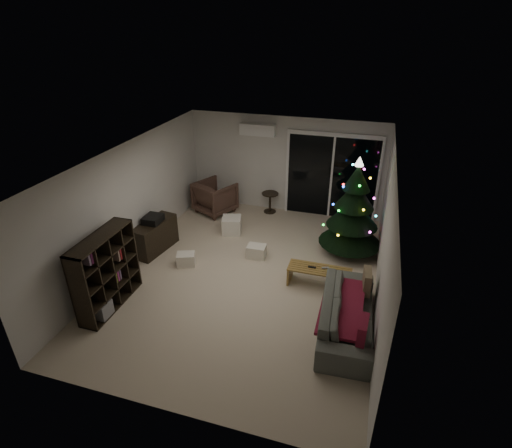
% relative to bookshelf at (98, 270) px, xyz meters
% --- Properties ---
extents(room, '(6.50, 7.51, 2.60)m').
position_rel_bookshelf_xyz_m(room, '(2.71, 3.03, 0.31)').
color(room, beige).
rests_on(room, ground).
extents(bookshelf, '(0.87, 1.44, 1.41)m').
position_rel_bookshelf_xyz_m(bookshelf, '(0.00, 0.00, 0.00)').
color(bookshelf, black).
rests_on(bookshelf, floor).
extents(media_cabinet, '(0.59, 1.16, 0.70)m').
position_rel_bookshelf_xyz_m(media_cabinet, '(0.00, 1.93, -0.36)').
color(media_cabinet, black).
rests_on(media_cabinet, floor).
extents(stereo, '(0.35, 0.42, 0.15)m').
position_rel_bookshelf_xyz_m(stereo, '(0.00, 1.93, 0.06)').
color(stereo, black).
rests_on(stereo, media_cabinet).
extents(armchair, '(1.21, 1.22, 0.84)m').
position_rel_bookshelf_xyz_m(armchair, '(0.54, 4.14, -0.29)').
color(armchair, brown).
rests_on(armchair, floor).
extents(ottoman, '(0.54, 0.54, 0.40)m').
position_rel_bookshelf_xyz_m(ottoman, '(1.34, 3.17, -0.51)').
color(ottoman, beige).
rests_on(ottoman, floor).
extents(cardboard_box_a, '(0.45, 0.39, 0.26)m').
position_rel_bookshelf_xyz_m(cardboard_box_a, '(0.90, 1.57, -0.57)').
color(cardboard_box_a, white).
rests_on(cardboard_box_a, floor).
extents(cardboard_box_b, '(0.40, 0.31, 0.28)m').
position_rel_bookshelf_xyz_m(cardboard_box_b, '(2.23, 2.28, -0.57)').
color(cardboard_box_b, white).
rests_on(cardboard_box_b, floor).
extents(side_table, '(0.52, 0.52, 0.54)m').
position_rel_bookshelf_xyz_m(side_table, '(1.93, 4.54, -0.44)').
color(side_table, black).
rests_on(side_table, floor).
extents(floor_lamp, '(0.28, 0.28, 1.78)m').
position_rel_bookshelf_xyz_m(floor_lamp, '(0.79, 4.89, 0.18)').
color(floor_lamp, black).
rests_on(floor_lamp, floor).
extents(sofa, '(0.95, 2.19, 0.63)m').
position_rel_bookshelf_xyz_m(sofa, '(4.30, 0.57, -0.39)').
color(sofa, '#575A53').
rests_on(sofa, floor).
extents(sofa_throw, '(0.67, 1.55, 0.05)m').
position_rel_bookshelf_xyz_m(sofa_throw, '(4.20, 0.57, -0.25)').
color(sofa_throw, maroon).
rests_on(sofa_throw, sofa).
extents(cushion_a, '(0.16, 0.42, 0.41)m').
position_rel_bookshelf_xyz_m(cushion_a, '(4.55, 1.22, -0.14)').
color(cushion_a, '#78674C').
rests_on(cushion_a, sofa).
extents(cushion_b, '(0.15, 0.42, 0.41)m').
position_rel_bookshelf_xyz_m(cushion_b, '(4.55, -0.08, -0.14)').
color(cushion_b, maroon).
rests_on(cushion_b, sofa).
extents(coffee_table, '(1.21, 0.43, 0.38)m').
position_rel_bookshelf_xyz_m(coffee_table, '(3.68, 1.65, -0.52)').
color(coffee_table, olive).
rests_on(coffee_table, floor).
extents(remote_a, '(0.15, 0.05, 0.02)m').
position_rel_bookshelf_xyz_m(remote_a, '(3.53, 1.65, -0.32)').
color(remote_a, black).
rests_on(remote_a, coffee_table).
extents(remote_b, '(0.15, 0.09, 0.02)m').
position_rel_bookshelf_xyz_m(remote_b, '(3.78, 1.70, -0.32)').
color(remote_b, slate).
rests_on(remote_b, coffee_table).
extents(christmas_tree, '(1.72, 1.72, 2.19)m').
position_rel_bookshelf_xyz_m(christmas_tree, '(4.12, 3.08, 0.39)').
color(christmas_tree, black).
rests_on(christmas_tree, floor).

